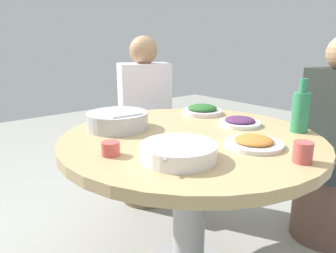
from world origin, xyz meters
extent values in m
cylinder|color=#99999E|center=(0.00, 0.00, 0.36)|extent=(0.16, 0.16, 0.67)
cylinder|color=tan|center=(0.00, 0.00, 0.72)|extent=(1.16, 1.16, 0.04)
cylinder|color=#B2B5BA|center=(-0.30, -0.20, 0.78)|extent=(0.29, 0.29, 0.08)
ellipsoid|color=white|center=(-0.30, -0.20, 0.79)|extent=(0.24, 0.24, 0.09)
cube|color=white|center=(-0.22, -0.20, 0.83)|extent=(0.07, 0.15, 0.01)
cylinder|color=white|center=(0.19, -0.24, 0.77)|extent=(0.27, 0.27, 0.06)
cylinder|color=black|center=(0.19, -0.24, 0.77)|extent=(0.24, 0.24, 0.04)
cylinder|color=silver|center=(0.19, -0.24, 0.79)|extent=(0.17, 0.26, 0.01)
cylinder|color=white|center=(0.03, 0.31, 0.75)|extent=(0.21, 0.21, 0.02)
ellipsoid|color=#4D254C|center=(0.03, 0.31, 0.77)|extent=(0.15, 0.15, 0.03)
cylinder|color=silver|center=(-0.26, 0.34, 0.75)|extent=(0.23, 0.23, 0.02)
ellipsoid|color=#255925|center=(-0.26, 0.34, 0.78)|extent=(0.17, 0.17, 0.04)
cylinder|color=silver|center=(0.27, 0.08, 0.75)|extent=(0.23, 0.23, 0.02)
ellipsoid|color=#B56C2A|center=(0.27, 0.08, 0.77)|extent=(0.15, 0.15, 0.03)
cylinder|color=#2C8155|center=(0.28, 0.42, 0.83)|extent=(0.08, 0.08, 0.18)
cylinder|color=#2C8155|center=(0.28, 0.42, 0.96)|extent=(0.04, 0.04, 0.06)
cylinder|color=#BC4D49|center=(0.49, 0.07, 0.78)|extent=(0.07, 0.07, 0.07)
cylinder|color=#CB4C4A|center=(0.00, -0.41, 0.77)|extent=(0.07, 0.07, 0.05)
cylinder|color=brown|center=(0.28, 0.84, 0.21)|extent=(0.35, 0.35, 0.43)
cube|color=#2D333D|center=(0.28, 0.84, 0.49)|extent=(0.41, 0.42, 0.12)
cylinder|color=brown|center=(-0.79, 0.31, 0.21)|extent=(0.37, 0.37, 0.43)
cube|color=#2D333D|center=(-0.79, 0.31, 0.49)|extent=(0.43, 0.42, 0.12)
cube|color=white|center=(-0.79, 0.31, 0.78)|extent=(0.31, 0.39, 0.46)
sphere|color=#A77D5A|center=(-0.79, 0.31, 1.09)|extent=(0.19, 0.19, 0.19)
camera|label=1|loc=(0.97, -0.93, 1.15)|focal=33.29mm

